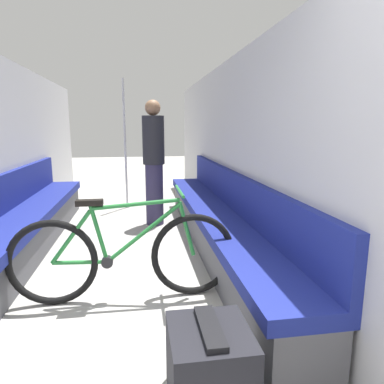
{
  "coord_description": "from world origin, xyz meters",
  "views": [
    {
      "loc": [
        0.2,
        -0.61,
        1.38
      ],
      "look_at": [
        0.73,
        2.8,
        0.71
      ],
      "focal_mm": 32.0,
      "sensor_mm": 36.0,
      "label": 1
    }
  ],
  "objects_px": {
    "bicycle": "(125,256)",
    "luggage_bag": "(209,367)",
    "grab_pole_near": "(125,147)",
    "bench_seat_row_right": "(217,223)",
    "bench_seat_row_left": "(18,232)",
    "passenger_standing": "(154,162)"
  },
  "relations": [
    {
      "from": "bench_seat_row_right",
      "to": "grab_pole_near",
      "type": "height_order",
      "value": "grab_pole_near"
    },
    {
      "from": "bicycle",
      "to": "passenger_standing",
      "type": "bearing_deg",
      "value": 75.43
    },
    {
      "from": "bicycle",
      "to": "grab_pole_near",
      "type": "height_order",
      "value": "grab_pole_near"
    },
    {
      "from": "grab_pole_near",
      "to": "bicycle",
      "type": "bearing_deg",
      "value": -88.62
    },
    {
      "from": "bench_seat_row_left",
      "to": "bench_seat_row_right",
      "type": "bearing_deg",
      "value": 0.0
    },
    {
      "from": "grab_pole_near",
      "to": "luggage_bag",
      "type": "height_order",
      "value": "grab_pole_near"
    },
    {
      "from": "bench_seat_row_right",
      "to": "passenger_standing",
      "type": "distance_m",
      "value": 1.41
    },
    {
      "from": "bench_seat_row_right",
      "to": "bicycle",
      "type": "relative_size",
      "value": 2.5
    },
    {
      "from": "bench_seat_row_right",
      "to": "grab_pole_near",
      "type": "xyz_separation_m",
      "value": [
        -1.07,
        2.18,
        0.74
      ]
    },
    {
      "from": "bicycle",
      "to": "luggage_bag",
      "type": "bearing_deg",
      "value": -74.29
    },
    {
      "from": "bench_seat_row_left",
      "to": "bench_seat_row_right",
      "type": "distance_m",
      "value": 2.11
    },
    {
      "from": "bench_seat_row_right",
      "to": "luggage_bag",
      "type": "xyz_separation_m",
      "value": [
        -0.54,
        -2.18,
        -0.08
      ]
    },
    {
      "from": "bench_seat_row_left",
      "to": "passenger_standing",
      "type": "relative_size",
      "value": 2.59
    },
    {
      "from": "bicycle",
      "to": "passenger_standing",
      "type": "height_order",
      "value": "passenger_standing"
    },
    {
      "from": "bicycle",
      "to": "passenger_standing",
      "type": "relative_size",
      "value": 1.04
    },
    {
      "from": "grab_pole_near",
      "to": "passenger_standing",
      "type": "distance_m",
      "value": 1.17
    },
    {
      "from": "bicycle",
      "to": "luggage_bag",
      "type": "relative_size",
      "value": 4.05
    },
    {
      "from": "bench_seat_row_left",
      "to": "bicycle",
      "type": "bearing_deg",
      "value": -42.53
    },
    {
      "from": "luggage_bag",
      "to": "bench_seat_row_right",
      "type": "bearing_deg",
      "value": 75.98
    },
    {
      "from": "bench_seat_row_left",
      "to": "passenger_standing",
      "type": "height_order",
      "value": "passenger_standing"
    },
    {
      "from": "luggage_bag",
      "to": "grab_pole_near",
      "type": "bearing_deg",
      "value": 96.84
    },
    {
      "from": "bench_seat_row_left",
      "to": "luggage_bag",
      "type": "relative_size",
      "value": 10.12
    }
  ]
}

